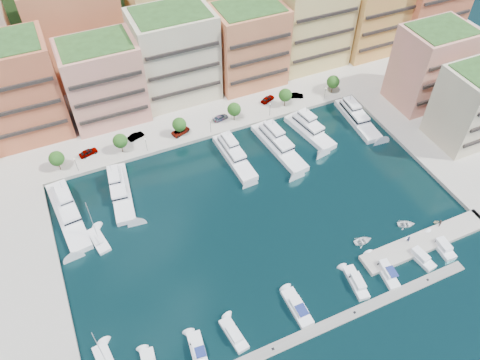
{
  "coord_description": "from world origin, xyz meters",
  "views": [
    {
      "loc": [
        -32.75,
        -61.27,
        84.83
      ],
      "look_at": [
        -2.05,
        7.12,
        6.0
      ],
      "focal_mm": 35.0,
      "sensor_mm": 36.0,
      "label": 1
    }
  ],
  "objects": [
    {
      "name": "car_4",
      "position": [
        20.5,
        37.52,
        1.8
      ],
      "size": [
        5.05,
        3.62,
        1.6
      ],
      "primitive_type": "imported",
      "rotation": [
        0.0,
        0.0,
        1.99
      ],
      "color": "gray",
      "rests_on": "north_quay"
    },
    {
      "name": "ground",
      "position": [
        0.0,
        0.0,
        0.0
      ],
      "size": [
        400.0,
        400.0,
        0.0
      ],
      "primitive_type": "plane",
      "color": "black",
      "rests_on": "ground"
    },
    {
      "name": "sailboat_2",
      "position": [
        -36.12,
        7.89,
        0.32
      ],
      "size": [
        4.13,
        8.02,
        13.2
      ],
      "color": "white",
      "rests_on": "ground"
    },
    {
      "name": "person_0",
      "position": [
        25.9,
        -20.67,
        1.91
      ],
      "size": [
        0.74,
        0.79,
        1.82
      ],
      "primitive_type": "imported",
      "rotation": [
        0.0,
        0.0,
        2.21
      ],
      "color": "#222845",
      "rests_on": "finger_pier"
    },
    {
      "name": "apartment_4",
      "position": [
        20.0,
        49.99,
        12.81
      ],
      "size": [
        20.0,
        15.5,
        23.8
      ],
      "color": "#DD8252",
      "rests_on": "north_quay"
    },
    {
      "name": "car_2",
      "position": [
        -7.62,
        34.27,
        1.74
      ],
      "size": [
        5.82,
        4.14,
        1.47
      ],
      "primitive_type": "imported",
      "rotation": [
        0.0,
        0.0,
        1.93
      ],
      "color": "gray",
      "rests_on": "north_quay"
    },
    {
      "name": "apartment_7",
      "position": [
        84.0,
        47.99,
        13.31
      ],
      "size": [
        22.0,
        16.5,
        24.8
      ],
      "color": "#BD653F",
      "rests_on": "north_quay"
    },
    {
      "name": "tender_3",
      "position": [
        35.87,
        -18.62,
        0.4
      ],
      "size": [
        1.74,
        1.58,
        0.81
      ],
      "primitive_type": "imported",
      "rotation": [
        0.0,
        0.0,
        1.39
      ],
      "color": "beige",
      "rests_on": "ground"
    },
    {
      "name": "car_5",
      "position": [
        29.11,
        35.61,
        1.68
      ],
      "size": [
        4.34,
        3.0,
        1.36
      ],
      "primitive_type": "imported",
      "rotation": [
        0.0,
        0.0,
        1.15
      ],
      "color": "gray",
      "rests_on": "north_quay"
    },
    {
      "name": "tree_2",
      "position": [
        -8.0,
        33.5,
        4.74
      ],
      "size": [
        3.8,
        3.8,
        5.65
      ],
      "color": "#473323",
      "rests_on": "north_quay"
    },
    {
      "name": "apartment_2",
      "position": [
        -23.0,
        49.99,
        12.31
      ],
      "size": [
        20.0,
        15.5,
        22.8
      ],
      "color": "#E3877E",
      "rests_on": "north_quay"
    },
    {
      "name": "hillside",
      "position": [
        0.0,
        110.0,
        0.0
      ],
      "size": [
        240.0,
        40.0,
        58.0
      ],
      "primitive_type": "cube",
      "color": "#243C18",
      "rests_on": "ground"
    },
    {
      "name": "tender_0",
      "position": [
        17.37,
        -16.25,
        0.43
      ],
      "size": [
        4.39,
        3.29,
        0.86
      ],
      "primitive_type": "imported",
      "rotation": [
        0.0,
        0.0,
        1.49
      ],
      "color": "white",
      "rests_on": "ground"
    },
    {
      "name": "tree_1",
      "position": [
        -24.0,
        33.5,
        4.74
      ],
      "size": [
        3.8,
        3.8,
        5.65
      ],
      "color": "#473323",
      "rests_on": "north_quay"
    },
    {
      "name": "yacht_4",
      "position": [
        14.35,
        19.2,
        1.09
      ],
      "size": [
        6.88,
        21.64,
        7.3
      ],
      "color": "white",
      "rests_on": "ground"
    },
    {
      "name": "cruiser_6",
      "position": [
        9.98,
        -24.59,
        0.55
      ],
      "size": [
        3.44,
        8.25,
        2.55
      ],
      "color": "white",
      "rests_on": "ground"
    },
    {
      "name": "finger_pier",
      "position": [
        30.0,
        -22.0,
        0.0
      ],
      "size": [
        32.0,
        5.0,
        2.0
      ],
      "primitive_type": "cube",
      "color": "#9E998E",
      "rests_on": "ground"
    },
    {
      "name": "car_0",
      "position": [
        -32.39,
        36.03,
        1.82
      ],
      "size": [
        5.15,
        3.02,
        1.65
      ],
      "primitive_type": "imported",
      "rotation": [
        0.0,
        0.0,
        1.81
      ],
      "color": "gray",
      "rests_on": "north_quay"
    },
    {
      "name": "cruiser_9",
      "position": [
        32.23,
        -24.58,
        0.55
      ],
      "size": [
        3.15,
        7.57,
        2.55
      ],
      "color": "white",
      "rests_on": "ground"
    },
    {
      "name": "backblock_1",
      "position": [
        -25.0,
        74.0,
        16.0
      ],
      "size": [
        26.0,
        18.0,
        30.0
      ],
      "primitive_type": "cube",
      "color": "#DD8252",
      "rests_on": "north_quay"
    },
    {
      "name": "tender_2",
      "position": [
        29.12,
        -16.35,
        0.41
      ],
      "size": [
        4.78,
        4.14,
        0.83
      ],
      "primitive_type": "imported",
      "rotation": [
        0.0,
        0.0,
        1.19
      ],
      "color": "white",
      "rests_on": "ground"
    },
    {
      "name": "tree_0",
      "position": [
        -40.0,
        33.5,
        4.74
      ],
      "size": [
        3.8,
        3.8,
        5.65
      ],
      "color": "#473323",
      "rests_on": "north_quay"
    },
    {
      "name": "lamppost_2",
      "position": [
        0.0,
        31.2,
        3.83
      ],
      "size": [
        0.3,
        0.3,
        4.2
      ],
      "color": "black",
      "rests_on": "north_quay"
    },
    {
      "name": "cruiser_1",
      "position": [
        -24.84,
        -24.59,
        0.57
      ],
      "size": [
        3.4,
        7.32,
        2.66
      ],
      "color": "white",
      "rests_on": "ground"
    },
    {
      "name": "cruiser_2",
      "position": [
        -17.55,
        -24.58,
        0.55
      ],
      "size": [
        3.37,
        7.69,
        2.55
      ],
      "color": "white",
      "rests_on": "ground"
    },
    {
      "name": "yacht_6",
      "position": [
        40.03,
        20.31,
        1.21
      ],
      "size": [
        6.11,
        19.28,
        7.3
      ],
      "color": "white",
      "rests_on": "ground"
    },
    {
      "name": "lamppost_1",
      "position": [
        -18.0,
        31.2,
        3.83
      ],
      "size": [
        0.3,
        0.3,
        4.2
      ],
      "color": "black",
      "rests_on": "north_quay"
    },
    {
      "name": "apartment_5",
      "position": [
        42.0,
        51.99,
        14.31
      ],
      "size": [
        22.0,
        16.5,
        26.8
      ],
      "color": "#DEC575",
      "rests_on": "north_quay"
    },
    {
      "name": "apartment_6",
      "position": [
        64.0,
        49.99,
        12.31
      ],
      "size": [
        20.0,
        15.5,
        22.8
      ],
      "color": "#CE874B",
      "rests_on": "north_quay"
    },
    {
      "name": "yacht_1",
      "position": [
        -28.04,
        20.16,
        1.09
      ],
      "size": [
        6.69,
        19.59,
        7.3
      ],
      "color": "white",
      "rests_on": "ground"
    },
    {
      "name": "apartment_east_a",
      "position": [
        62.0,
        19.99,
        12.31
      ],
      "size": [
        18.0,
        14.5,
        22.8
      ],
      "color": "#E3877E",
      "rests_on": "east_quay"
    },
    {
      "name": "person_1",
      "position": [
        35.18,
        -20.0,
        1.88
      ],
      "size": [
        1.08,
        1.02,
        1.76
      ],
      "primitive_type": "imported",
      "rotation": [
        0.0,
        0.0,
        3.71
      ],
      "color": "brown",
      "rests_on": "finger_pier"
    },
    {
      "name": "cruiser_4",
      "position": [
        -3.85,
        -24.61,
        0.57
      ],
      "size": [
        2.9,
        8.69,
        2.66
      ],
      "color": "white",
      "rests_on": "ground"
    },
    {
      "name": "tree_4",
      "position": [
        24.0,
        33.5,
        4.74
      ],
      "size": [
        3.8,
        3.8,
        5.65
      ],
      "color": "#473323",
      "rests_on": "north_quay"
    },
    {
      "name": "backblock_2",
      "position": [
        5.0,
        74.0,
        16.0
      ],
      "size": [
        26.0,
        18.0,
        30.0
      ],
      "primitive_type": "cube",
      "color": "#DEC575",
      "rests_on": "north_quay"
    },
    {
      "name": "north_quay",
      "position": [
        0.0,
        62.0,
        0.0
      ],
      "size": [
        220.0,
        64.0,
        2.0
      ],
      "primitive_type": "cube",
      "color": "#9E998E",
      "rests_on": "ground"
    },
    {
      "name": "lamppost_4",
      "position": [
        36.0,
        31.2,
        3.83
      ],
      "size": [
        0.3,
        0.3,
        4.2
      ],
      "color": "black",
      "rests_on": "north_quay"
    },
    {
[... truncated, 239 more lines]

